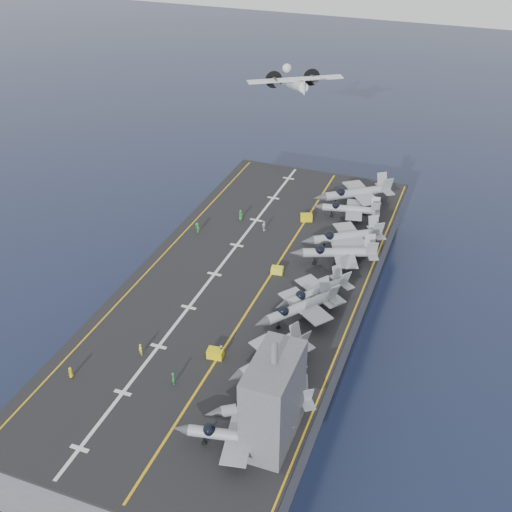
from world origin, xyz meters
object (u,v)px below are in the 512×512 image
(fighter_jet_0, at_px, (233,435))
(tow_cart_a, at_px, (215,353))
(transport_plane, at_px, (295,85))
(island_superstructure, at_px, (273,391))

(fighter_jet_0, relative_size, tow_cart_a, 6.10)
(tow_cart_a, height_order, transport_plane, transport_plane)
(tow_cart_a, bearing_deg, island_superstructure, -41.16)
(island_superstructure, xyz_separation_m, transport_plane, (-23.76, 81.69, 9.46))
(fighter_jet_0, height_order, transport_plane, transport_plane)
(island_superstructure, distance_m, fighter_jet_0, 7.26)
(island_superstructure, distance_m, tow_cart_a, 17.81)
(island_superstructure, bearing_deg, transport_plane, 106.22)
(fighter_jet_0, bearing_deg, island_superstructure, 42.25)
(fighter_jet_0, xyz_separation_m, tow_cart_a, (-8.65, 14.21, -1.60))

